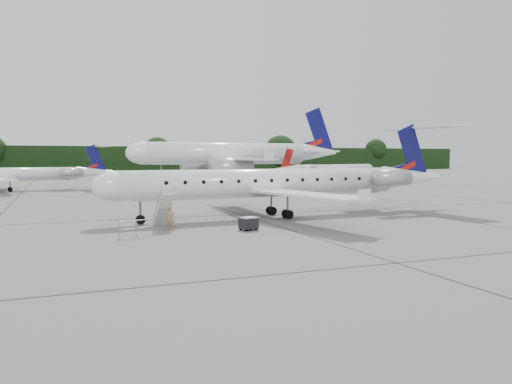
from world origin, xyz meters
name	(u,v)px	position (x,y,z in m)	size (l,w,h in m)	color
ground	(324,225)	(0.00, 0.00, 0.00)	(320.00, 320.00, 0.00)	slate
treeline	(116,159)	(0.00, 130.00, 4.00)	(260.00, 4.00, 8.00)	black
main_regional_jet	(267,169)	(-1.94, 5.42, 3.72)	(29.03, 20.90, 7.44)	white
airstair	(164,210)	(-10.49, 2.55, 1.17)	(0.85, 2.45, 2.33)	white
passenger	(170,218)	(-10.40, 1.17, 0.78)	(0.57, 0.37, 1.56)	olive
safety_railing	(136,229)	(-12.78, -0.83, 0.50)	(2.20, 0.08, 1.00)	gray
baggage_cart	(249,223)	(-5.73, -0.48, 0.45)	(1.03, 0.84, 0.89)	black
bg_narrowbody	(227,143)	(13.70, 62.24, 7.43)	(41.37, 29.79, 14.85)	white
bg_regional_left	(2,168)	(-23.84, 45.17, 3.21)	(24.45, 17.61, 6.41)	white
bg_regional_right	(335,164)	(34.46, 56.81, 3.19)	(24.29, 17.49, 6.37)	white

